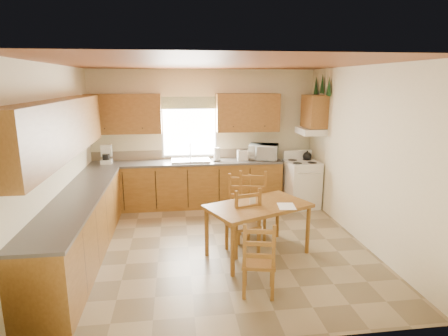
{
  "coord_description": "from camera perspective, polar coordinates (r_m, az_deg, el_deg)",
  "views": [
    {
      "loc": [
        -0.59,
        -5.31,
        2.46
      ],
      "look_at": [
        0.15,
        0.3,
        1.15
      ],
      "focal_mm": 30.0,
      "sensor_mm": 36.0,
      "label": 1
    }
  ],
  "objects": [
    {
      "name": "floor",
      "position": [
        5.88,
        -1.09,
        -11.69
      ],
      "size": [
        4.5,
        4.5,
        0.0
      ],
      "primitive_type": "plane",
      "color": "#887654",
      "rests_on": "ground"
    },
    {
      "name": "ceiling",
      "position": [
        5.35,
        -1.22,
        15.6
      ],
      "size": [
        4.5,
        4.5,
        0.0
      ],
      "primitive_type": "plane",
      "color": "brown",
      "rests_on": "floor"
    },
    {
      "name": "wall_left",
      "position": [
        5.67,
        -24.36,
        0.57
      ],
      "size": [
        4.5,
        4.5,
        0.0
      ],
      "primitive_type": "plane",
      "color": "beige",
      "rests_on": "floor"
    },
    {
      "name": "wall_right",
      "position": [
        6.12,
        20.28,
        1.77
      ],
      "size": [
        4.5,
        4.5,
        0.0
      ],
      "primitive_type": "plane",
      "color": "beige",
      "rests_on": "floor"
    },
    {
      "name": "wall_back",
      "position": [
        7.66,
        -3.03,
        4.7
      ],
      "size": [
        4.5,
        4.5,
        0.0
      ],
      "primitive_type": "plane",
      "color": "beige",
      "rests_on": "floor"
    },
    {
      "name": "wall_front",
      "position": [
        3.31,
        3.22,
        -6.61
      ],
      "size": [
        4.5,
        4.5,
        0.0
      ],
      "primitive_type": "plane",
      "color": "beige",
      "rests_on": "floor"
    },
    {
      "name": "lower_cab_back",
      "position": [
        7.54,
        -5.61,
        -2.56
      ],
      "size": [
        3.75,
        0.6,
        0.88
      ],
      "primitive_type": "cube",
      "color": "brown",
      "rests_on": "floor"
    },
    {
      "name": "lower_cab_left",
      "position": [
        5.71,
        -21.01,
        -8.61
      ],
      "size": [
        0.6,
        3.6,
        0.88
      ],
      "primitive_type": "cube",
      "color": "brown",
      "rests_on": "floor"
    },
    {
      "name": "counter_back",
      "position": [
        7.43,
        -5.69,
        0.85
      ],
      "size": [
        3.75,
        0.63,
        0.04
      ],
      "primitive_type": "cube",
      "color": "#504C48",
      "rests_on": "lower_cab_back"
    },
    {
      "name": "counter_left",
      "position": [
        5.56,
        -21.4,
        -4.19
      ],
      "size": [
        0.63,
        3.6,
        0.04
      ],
      "primitive_type": "cube",
      "color": "#504C48",
      "rests_on": "lower_cab_left"
    },
    {
      "name": "backsplash",
      "position": [
        7.69,
        -5.78,
        2.11
      ],
      "size": [
        3.75,
        0.01,
        0.18
      ],
      "primitive_type": "cube",
      "color": "#85745C",
      "rests_on": "counter_back"
    },
    {
      "name": "upper_cab_back_left",
      "position": [
        7.48,
        -14.99,
        7.96
      ],
      "size": [
        1.41,
        0.33,
        0.75
      ],
      "primitive_type": "cube",
      "color": "brown",
      "rests_on": "wall_back"
    },
    {
      "name": "upper_cab_back_right",
      "position": [
        7.56,
        3.63,
        8.43
      ],
      "size": [
        1.25,
        0.33,
        0.75
      ],
      "primitive_type": "cube",
      "color": "brown",
      "rests_on": "wall_back"
    },
    {
      "name": "upper_cab_left",
      "position": [
        5.41,
        -23.63,
        5.52
      ],
      "size": [
        0.33,
        3.6,
        0.75
      ],
      "primitive_type": "cube",
      "color": "brown",
      "rests_on": "wall_left"
    },
    {
      "name": "upper_cab_stove",
      "position": [
        7.48,
        13.58,
        8.38
      ],
      "size": [
        0.33,
        0.62,
        0.62
      ],
      "primitive_type": "cube",
      "color": "brown",
      "rests_on": "wall_right"
    },
    {
      "name": "range_hood",
      "position": [
        7.5,
        13.07,
        5.5
      ],
      "size": [
        0.44,
        0.62,
        0.12
      ],
      "primitive_type": "cube",
      "color": "silver",
      "rests_on": "wall_right"
    },
    {
      "name": "window_frame",
      "position": [
        7.59,
        -5.3,
        6.1
      ],
      "size": [
        1.13,
        0.02,
        1.18
      ],
      "primitive_type": "cube",
      "color": "silver",
      "rests_on": "wall_back"
    },
    {
      "name": "window_pane",
      "position": [
        7.59,
        -5.3,
        6.1
      ],
      "size": [
        1.05,
        0.01,
        1.1
      ],
      "primitive_type": "cube",
      "color": "white",
      "rests_on": "wall_back"
    },
    {
      "name": "window_valance",
      "position": [
        7.52,
        -5.37,
        9.86
      ],
      "size": [
        1.19,
        0.01,
        0.24
      ],
      "primitive_type": "cube",
      "color": "#47663C",
      "rests_on": "wall_back"
    },
    {
      "name": "sink_basin",
      "position": [
        7.42,
        -5.12,
        1.17
      ],
      "size": [
        0.75,
        0.45,
        0.04
      ],
      "primitive_type": "cube",
      "color": "silver",
      "rests_on": "counter_back"
    },
    {
      "name": "pine_decal_a",
      "position": [
        7.21,
        15.7,
        11.93
      ],
      "size": [
        0.22,
        0.22,
        0.36
      ],
      "primitive_type": "cone",
      "color": "#17401C",
      "rests_on": "wall_right"
    },
    {
      "name": "pine_decal_b",
      "position": [
        7.5,
        14.75,
        12.32
      ],
      "size": [
        0.22,
        0.22,
        0.36
      ],
      "primitive_type": "cone",
      "color": "#17401C",
      "rests_on": "wall_right"
    },
    {
      "name": "pine_decal_c",
      "position": [
        7.8,
        13.84,
        12.09
      ],
      "size": [
        0.22,
        0.22,
        0.36
      ],
      "primitive_type": "cone",
      "color": "#17401C",
      "rests_on": "wall_right"
    },
    {
      "name": "stove",
      "position": [
        7.63,
        11.67,
        -2.49
      ],
      "size": [
        0.67,
        0.69,
        0.9
      ],
      "primitive_type": "cube",
      "rotation": [
        0.0,
        0.0,
        0.1
      ],
      "color": "silver",
      "rests_on": "floor"
    },
    {
      "name": "coffeemaker",
      "position": [
        7.52,
        -17.52,
        2.02
      ],
      "size": [
        0.29,
        0.31,
        0.36
      ],
      "primitive_type": "cube",
      "rotation": [
        0.0,
        0.0,
        -0.33
      ],
      "color": "silver",
      "rests_on": "counter_back"
    },
    {
      "name": "paper_towel",
      "position": [
        7.4,
        -1.12,
        2.09
      ],
      "size": [
        0.12,
        0.12,
        0.27
      ],
      "primitive_type": "cylinder",
      "rotation": [
        0.0,
        0.0,
        -0.01
      ],
      "color": "white",
      "rests_on": "counter_back"
    },
    {
      "name": "toaster",
      "position": [
        7.52,
        2.98,
        1.98
      ],
      "size": [
        0.25,
        0.16,
        0.2
      ],
      "primitive_type": "cube",
      "rotation": [
        0.0,
        0.0,
        0.02
      ],
      "color": "silver",
      "rests_on": "counter_back"
    },
    {
      "name": "microwave",
      "position": [
        7.58,
        6.04,
        2.46
      ],
      "size": [
        0.62,
        0.53,
        0.31
      ],
      "primitive_type": "imported",
      "rotation": [
        0.0,
        0.0,
        -0.34
      ],
      "color": "silver",
      "rests_on": "counter_back"
    },
    {
      "name": "dining_table",
      "position": [
        5.48,
        5.16,
        -9.34
      ],
      "size": [
        1.62,
        1.31,
        0.76
      ],
      "primitive_type": "cube",
      "rotation": [
        0.0,
        0.0,
        0.42
      ],
      "color": "brown",
      "rests_on": "floor"
    },
    {
      "name": "chair_near_left",
      "position": [
        5.48,
        2.86,
        -7.95
      ],
      "size": [
        0.51,
        0.49,
        1.0
      ],
      "primitive_type": "cube",
      "rotation": [
        0.0,
        0.0,
        3.41
      ],
      "color": "brown",
      "rests_on": "floor"
    },
    {
      "name": "chair_near_right",
      "position": [
        4.52,
        5.33,
        -13.37
      ],
      "size": [
        0.46,
        0.44,
        0.91
      ],
      "primitive_type": "cube",
      "rotation": [
        0.0,
        0.0,
        2.91
      ],
      "color": "brown",
      "rests_on": "floor"
    },
    {
      "name": "chair_far_left",
      "position": [
        5.88,
        4.34,
        -6.08
      ],
      "size": [
        0.54,
        0.52,
        1.08
      ],
      "primitive_type": "cube",
      "rotation": [
        0.0,
        0.0,
        -0.23
      ],
      "color": "brown",
      "rests_on": "floor"
    },
    {
      "name": "chair_far_right",
      "position": [
        6.28,
        2.2,
        -5.47
      ],
      "size": [
        0.48,
        0.47,
        0.94
      ],
      "primitive_type": "cube",
      "rotation": [
        0.0,
        0.0,
        -0.27
      ],
      "color": "brown",
      "rests_on": "floor"
    },
    {
      "name": "table_paper",
      "position": [
        5.33,
        9.49,
        -5.76
      ],
      "size": [
        0.27,
        0.33,
        0.0
      ],
      "primitive_type": "cube",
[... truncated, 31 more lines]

